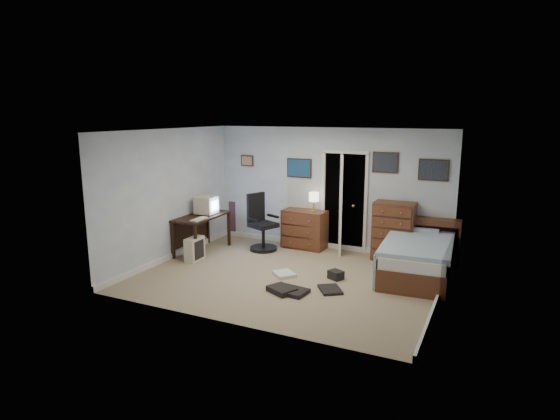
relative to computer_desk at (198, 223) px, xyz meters
The scene contains 15 objects.
floor 2.44m from the computer_desk, 14.93° to the right, with size 5.00×4.00×0.02m, color tan.
computer_desk is the anchor object (origin of this frame).
crt_monitor 0.41m from the computer_desk, 53.37° to the left, with size 0.40×0.37×0.36m.
keyboard 0.48m from the computer_desk, 52.14° to the right, with size 0.15×0.40×0.02m, color beige.
pc_tower 0.72m from the computer_desk, 61.92° to the right, with size 0.22×0.43×0.46m.
office_chair 1.29m from the computer_desk, 31.09° to the left, with size 0.74×0.74×1.17m.
media_stack 1.45m from the computer_desk, 91.17° to the left, with size 0.16×0.16×0.79m, color maroon.
low_dresser 2.20m from the computer_desk, 32.06° to the left, with size 0.90×0.45×0.80m, color brown.
table_lamp 2.42m from the computer_desk, 29.49° to the left, with size 0.21×0.21×0.39m.
doorway 3.15m from the computer_desk, 32.19° to the left, with size 0.96×1.12×2.05m.
tall_dresser 3.88m from the computer_desk, 17.06° to the left, with size 0.77×0.45×1.13m, color brown.
headboard_bookcase 4.61m from the computer_desk, 15.77° to the left, with size 0.97×0.27×0.86m.
bed 4.30m from the computer_desk, ahead, with size 1.25×2.18×0.69m.
wall_posters 3.38m from the computer_desk, 25.55° to the left, with size 4.38×0.04×0.60m.
floor_clutter 2.90m from the computer_desk, 20.07° to the right, with size 1.46×1.32×0.15m.
Camera 1 is at (3.18, -7.01, 2.79)m, focal length 30.00 mm.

